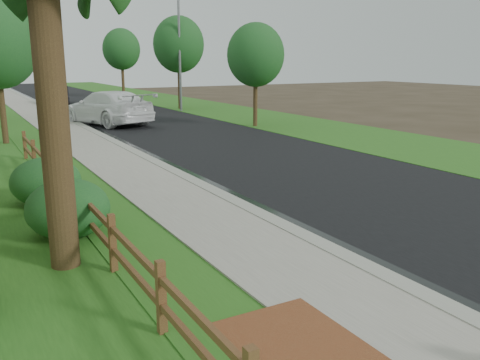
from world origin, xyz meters
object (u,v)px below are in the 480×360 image
white_suv (107,107)px  dark_car_mid (120,99)px  ranch_fence (70,194)px  streetlight (178,42)px

white_suv → dark_car_mid: (3.62, 9.76, -0.28)m
ranch_fence → white_suv: bearing=72.3°
ranch_fence → white_suv: white_suv is taller
white_suv → streetlight: bearing=-159.8°
dark_car_mid → streetlight: bearing=130.0°
white_suv → dark_car_mid: size_ratio=1.64×
ranch_fence → dark_car_mid: size_ratio=4.17×
ranch_fence → streetlight: 25.89m
streetlight → white_suv: bearing=-142.9°
ranch_fence → streetlight: streetlight is taller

